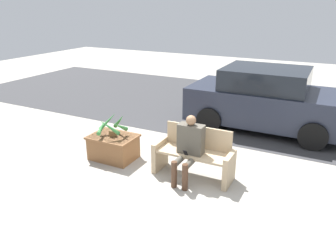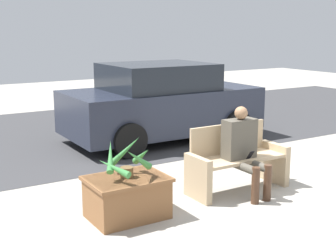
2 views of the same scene
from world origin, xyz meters
name	(u,v)px [view 1 (image 1 of 2)]	position (x,y,z in m)	size (l,w,h in m)	color
ground_plane	(194,194)	(0.00, 0.00, 0.00)	(30.00, 30.00, 0.00)	#9E998E
road_surface	(261,110)	(0.00, 5.22, 0.00)	(20.00, 6.00, 0.01)	#38383A
bench	(194,154)	(-0.26, 0.61, 0.42)	(1.45, 0.52, 0.90)	tan
person_seated	(189,145)	(-0.29, 0.43, 0.66)	(0.46, 0.62, 1.19)	#4C473D
planter_box	(113,146)	(-1.98, 0.51, 0.27)	(0.92, 0.68, 0.50)	brown
potted_plant	(112,126)	(-1.99, 0.51, 0.71)	(0.61, 0.60, 0.47)	brown
parked_car	(267,100)	(0.38, 3.71, 0.75)	(3.81, 1.98, 1.53)	#232838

